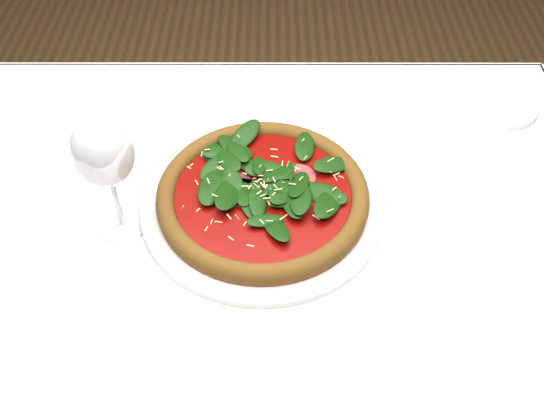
{
  "coord_description": "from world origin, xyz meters",
  "views": [
    {
      "loc": [
        0.04,
        -0.66,
        1.48
      ],
      "look_at": [
        0.04,
        -0.01,
        0.77
      ],
      "focal_mm": 40.0,
      "sensor_mm": 36.0,
      "label": 1
    }
  ],
  "objects": [
    {
      "name": "dining_table",
      "position": [
        0.0,
        0.0,
        0.65
      ],
      "size": [
        1.21,
        0.81,
        0.75
      ],
      "color": "silver",
      "rests_on": "ground"
    },
    {
      "name": "ground",
      "position": [
        0.0,
        0.0,
        0.0
      ],
      "size": [
        6.0,
        6.0,
        0.0
      ],
      "primitive_type": "plane",
      "color": "brown",
      "rests_on": "ground"
    },
    {
      "name": "saucer_far",
      "position": [
        0.47,
        0.26,
        0.76
      ],
      "size": [
        0.15,
        0.15,
        0.01
      ],
      "color": "silver",
      "rests_on": "dining_table"
    },
    {
      "name": "wine_glass",
      "position": [
        -0.2,
        -0.04,
        0.9
      ],
      "size": [
        0.09,
        0.09,
        0.22
      ],
      "color": "white",
      "rests_on": "dining_table"
    },
    {
      "name": "plate",
      "position": [
        0.03,
        0.0,
        0.76
      ],
      "size": [
        0.39,
        0.39,
        0.02
      ],
      "color": "silver",
      "rests_on": "dining_table"
    },
    {
      "name": "pizza",
      "position": [
        0.03,
        0.0,
        0.78
      ],
      "size": [
        0.37,
        0.37,
        0.04
      ],
      "rotation": [
        0.0,
        0.0,
        0.11
      ],
      "color": "brown",
      "rests_on": "plate"
    }
  ]
}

